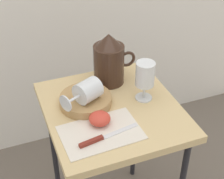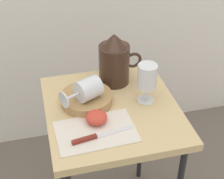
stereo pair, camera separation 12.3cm
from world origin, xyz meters
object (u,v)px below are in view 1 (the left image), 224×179
at_px(basket_tray, 86,100).
at_px(knife, 100,138).
at_px(pitcher, 109,63).
at_px(wine_glass_upright, 145,76).
at_px(table, 112,122).
at_px(apple_half_left, 100,119).
at_px(wine_glass_tipped_near, 87,91).

bearing_deg(basket_tray, knife, -93.54).
xyz_separation_m(pitcher, wine_glass_upright, (0.08, -0.15, 0.01)).
bearing_deg(knife, pitcher, 64.67).
bearing_deg(table, knife, -123.25).
bearing_deg(wine_glass_upright, table, -176.14).
relative_size(basket_tray, knife, 0.89).
bearing_deg(pitcher, apple_half_left, -117.61).
bearing_deg(apple_half_left, knife, -107.76).
bearing_deg(basket_tray, pitcher, 39.59).
relative_size(table, pitcher, 3.19).
xyz_separation_m(wine_glass_upright, apple_half_left, (-0.20, -0.08, -0.08)).
xyz_separation_m(wine_glass_upright, knife, (-0.23, -0.16, -0.09)).
relative_size(table, wine_glass_upright, 4.36).
relative_size(basket_tray, pitcher, 0.90).
bearing_deg(wine_glass_tipped_near, wine_glass_upright, -5.52).
distance_m(apple_half_left, knife, 0.08).
xyz_separation_m(basket_tray, apple_half_left, (0.01, -0.12, 0.01)).
height_order(basket_tray, wine_glass_upright, wine_glass_upright).
relative_size(pitcher, apple_half_left, 2.86).
height_order(wine_glass_upright, wine_glass_tipped_near, wine_glass_upright).
relative_size(table, wine_glass_tipped_near, 4.17).
height_order(pitcher, knife, pitcher).
height_order(table, apple_half_left, apple_half_left).
bearing_deg(basket_tray, wine_glass_upright, -11.15).
bearing_deg(table, pitcher, 72.87).
bearing_deg(knife, wine_glass_upright, 34.40).
relative_size(table, apple_half_left, 9.13).
height_order(wine_glass_upright, knife, wine_glass_upright).
height_order(table, wine_glass_tipped_near, wine_glass_tipped_near).
bearing_deg(pitcher, wine_glass_upright, -62.08).
bearing_deg(table, apple_half_left, -135.30).
xyz_separation_m(wine_glass_tipped_near, apple_half_left, (0.01, -0.10, -0.05)).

